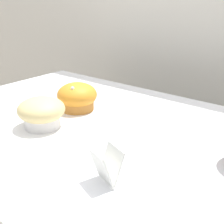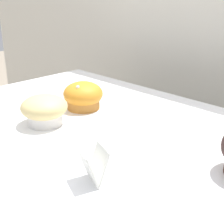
# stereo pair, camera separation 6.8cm
# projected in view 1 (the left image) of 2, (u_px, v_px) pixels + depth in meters

# --- Properties ---
(wall_back) EXTENTS (3.20, 0.10, 1.80)m
(wall_back) POSITION_uv_depth(u_px,v_px,m) (212.00, 87.00, 1.15)
(wall_back) COLOR beige
(wall_back) RESTS_ON ground
(muffin_front_center) EXTENTS (0.10, 0.10, 0.07)m
(muffin_front_center) POSITION_uv_depth(u_px,v_px,m) (77.00, 97.00, 0.81)
(muffin_front_center) COLOR #C07A32
(muffin_front_center) RESTS_ON display_counter
(muffin_back_left) EXTENTS (0.11, 0.11, 0.07)m
(muffin_back_left) POSITION_uv_depth(u_px,v_px,m) (42.00, 112.00, 0.71)
(muffin_back_left) COLOR white
(muffin_back_left) RESTS_ON display_counter
(price_card) EXTENTS (0.06, 0.06, 0.06)m
(price_card) POSITION_uv_depth(u_px,v_px,m) (106.00, 166.00, 0.50)
(price_card) COLOR white
(price_card) RESTS_ON display_counter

